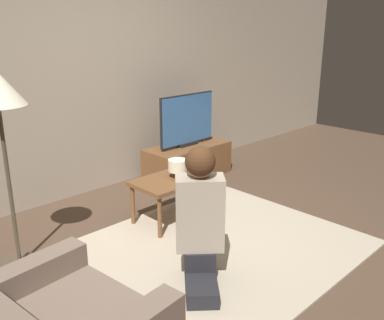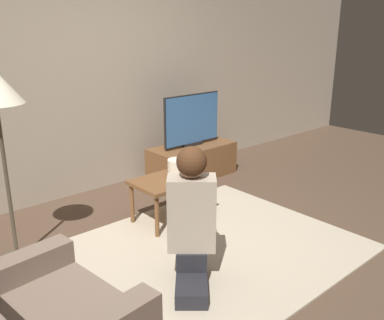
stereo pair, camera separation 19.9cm
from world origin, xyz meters
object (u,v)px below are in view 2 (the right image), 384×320
(coffee_table, at_px, (171,184))
(person_kneeling, at_px, (192,215))
(table_lamp, at_px, (177,166))
(tv, at_px, (192,120))

(coffee_table, bearing_deg, person_kneeling, -120.39)
(coffee_table, xyz_separation_m, table_lamp, (0.08, -0.01, 0.16))
(coffee_table, relative_size, table_lamp, 3.91)
(coffee_table, distance_m, table_lamp, 0.18)
(coffee_table, height_order, person_kneeling, person_kneeling)
(tv, distance_m, coffee_table, 1.32)
(tv, height_order, coffee_table, tv)
(person_kneeling, height_order, table_lamp, person_kneeling)
(coffee_table, bearing_deg, table_lamp, -4.88)
(tv, relative_size, table_lamp, 4.61)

